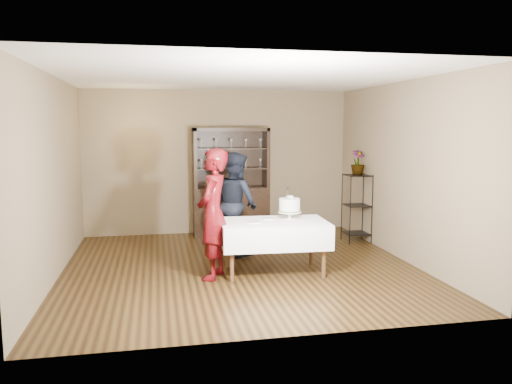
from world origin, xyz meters
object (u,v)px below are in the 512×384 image
plant_etagere (357,205)px  man (236,203)px  china_hutch (231,199)px  cake (290,206)px  potted_plant (358,163)px  woman (213,214)px  cake_table (274,233)px

plant_etagere → man: size_ratio=0.74×
plant_etagere → man: bearing=-168.9°
china_hutch → cake: 2.55m
potted_plant → plant_etagere: bearing=-94.0°
man → cake: bearing=-174.9°
woman → potted_plant: (2.72, 1.66, 0.53)m
cake → plant_etagere: bearing=41.7°
plant_etagere → cake: bearing=-138.3°
cake_table → woman: size_ratio=0.86×
plant_etagere → man: 2.27m
china_hutch → potted_plant: 2.44m
cake_table → cake: size_ratio=3.30×
plant_etagere → potted_plant: size_ratio=2.82×
cake → cake_table: bearing=-152.2°
cake_table → man: bearing=107.2°
woman → cake: size_ratio=3.82×
plant_etagere → potted_plant: (0.00, 0.01, 0.75)m
woman → potted_plant: size_ratio=4.09×
woman → potted_plant: woman is taller
china_hutch → man: size_ratio=1.23×
woman → man: size_ratio=1.07×
man → cake: man is taller
plant_etagere → woman: bearing=-148.8°
china_hutch → potted_plant: (2.08, -1.04, 0.74)m
plant_etagere → woman: woman is taller
china_hutch → potted_plant: china_hutch is taller
woman → cake: 1.13m
china_hutch → cake_table: size_ratio=1.33×
cake → china_hutch: bearing=100.6°
woman → plant_etagere: bearing=143.5°
cake_table → cake: cake is taller
woman → cake_table: bearing=117.2°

